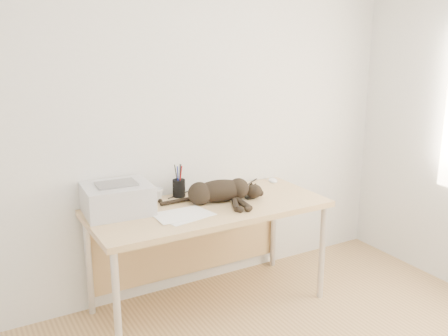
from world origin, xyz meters
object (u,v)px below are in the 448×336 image
mouse (273,179)px  desk (203,220)px  printer (117,198)px  cat (218,192)px  pen_cup (179,188)px  mug (157,194)px

mouse → desk: bearing=-145.8°
desk → printer: (-0.57, 0.08, 0.23)m
printer → cat: 0.67m
desk → pen_cup: (-0.09, 0.19, 0.20)m
printer → mouse: bearing=4.1°
desk → mouse: bearing=14.0°
printer → mouse: 1.28m
printer → mug: size_ratio=4.92×
mug → cat: bearing=-35.6°
desk → mug: size_ratio=17.95×
desk → printer: size_ratio=3.65×
cat → pen_cup: size_ratio=3.02×
cat → pen_cup: bearing=140.4°
printer → pen_cup: bearing=12.5°
desk → mouse: (0.71, 0.18, 0.15)m
cat → desk: bearing=163.0°
desk → mug: (-0.26, 0.19, 0.17)m
desk → mouse: 0.74m
mug → printer: bearing=-160.7°
desk → mug: bearing=142.9°
printer → mug: printer is taller
cat → printer: bearing=-177.8°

